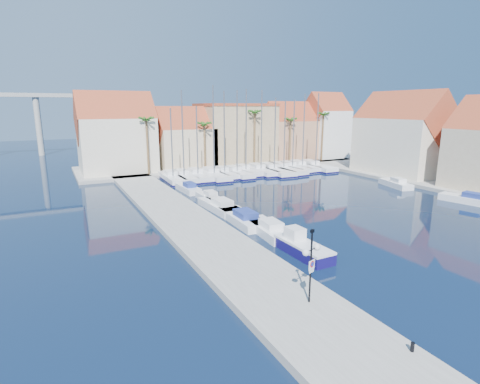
# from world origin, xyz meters

# --- Properties ---
(ground) EXTENTS (260.00, 260.00, 0.00)m
(ground) POSITION_xyz_m (0.00, 0.00, 0.00)
(ground) COLOR black
(ground) RESTS_ON ground
(quay_west) EXTENTS (6.00, 77.00, 0.50)m
(quay_west) POSITION_xyz_m (-9.00, 13.50, 0.25)
(quay_west) COLOR gray
(quay_west) RESTS_ON ground
(shore_north) EXTENTS (54.00, 16.00, 0.50)m
(shore_north) POSITION_xyz_m (10.00, 48.00, 0.25)
(shore_north) COLOR gray
(shore_north) RESTS_ON ground
(shore_east) EXTENTS (12.00, 60.00, 0.50)m
(shore_east) POSITION_xyz_m (32.00, 15.00, 0.25)
(shore_east) COLOR gray
(shore_east) RESTS_ON ground
(lamp_post) EXTENTS (1.42, 0.75, 4.36)m
(lamp_post) POSITION_xyz_m (-8.05, -3.82, 3.36)
(lamp_post) COLOR black
(lamp_post) RESTS_ON quay_west
(bollard) EXTENTS (0.18, 0.18, 0.45)m
(bollard) POSITION_xyz_m (-6.60, -9.52, 0.72)
(bollard) COLOR black
(bollard) RESTS_ON quay_west
(fishing_boat) EXTENTS (1.97, 5.59, 1.94)m
(fishing_boat) POSITION_xyz_m (-3.48, 3.12, 0.65)
(fishing_boat) COLOR #140D4F
(fishing_boat) RESTS_ON ground
(motorboat_west_0) EXTENTS (2.67, 6.77, 1.40)m
(motorboat_west_0) POSITION_xyz_m (-3.26, 8.55, 0.51)
(motorboat_west_0) COLOR white
(motorboat_west_0) RESTS_ON ground
(motorboat_west_1) EXTENTS (2.63, 7.44, 1.40)m
(motorboat_west_1) POSITION_xyz_m (-3.81, 12.54, 0.51)
(motorboat_west_1) COLOR white
(motorboat_west_1) RESTS_ON ground
(motorboat_west_2) EXTENTS (2.52, 7.26, 1.40)m
(motorboat_west_2) POSITION_xyz_m (-3.93, 17.86, 0.51)
(motorboat_west_2) COLOR white
(motorboat_west_2) RESTS_ON ground
(motorboat_west_3) EXTENTS (1.68, 5.17, 1.40)m
(motorboat_west_3) POSITION_xyz_m (-3.44, 22.12, 0.51)
(motorboat_west_3) COLOR white
(motorboat_west_3) RESTS_ON ground
(motorboat_west_4) EXTENTS (1.92, 5.58, 1.40)m
(motorboat_west_4) POSITION_xyz_m (-3.95, 28.37, 0.51)
(motorboat_west_4) COLOR white
(motorboat_west_4) RESTS_ON ground
(motorboat_east_0) EXTENTS (3.11, 6.32, 1.40)m
(motorboat_east_0) POSITION_xyz_m (24.02, 7.13, 0.51)
(motorboat_east_0) COLOR white
(motorboat_east_0) RESTS_ON ground
(motorboat_east_1) EXTENTS (3.31, 6.15, 1.40)m
(motorboat_east_1) POSITION_xyz_m (23.98, 17.75, 0.51)
(motorboat_east_1) COLOR white
(motorboat_east_1) RESTS_ON ground
(sailboat_0) EXTENTS (2.78, 9.23, 11.21)m
(sailboat_0) POSITION_xyz_m (-3.76, 36.40, 0.58)
(sailboat_0) COLOR white
(sailboat_0) RESTS_ON ground
(sailboat_1) EXTENTS (2.55, 9.16, 13.83)m
(sailboat_1) POSITION_xyz_m (-1.95, 36.50, 0.62)
(sailboat_1) COLOR white
(sailboat_1) RESTS_ON ground
(sailboat_2) EXTENTS (2.93, 9.57, 11.47)m
(sailboat_2) POSITION_xyz_m (0.42, 36.67, 0.58)
(sailboat_2) COLOR white
(sailboat_2) RESTS_ON ground
(sailboat_3) EXTENTS (3.11, 10.41, 14.63)m
(sailboat_3) POSITION_xyz_m (3.00, 36.15, 0.61)
(sailboat_3) COLOR white
(sailboat_3) RESTS_ON ground
(sailboat_4) EXTENTS (2.27, 8.41, 13.84)m
(sailboat_4) POSITION_xyz_m (4.99, 36.37, 0.64)
(sailboat_4) COLOR white
(sailboat_4) RESTS_ON ground
(sailboat_5) EXTENTS (2.56, 9.37, 13.94)m
(sailboat_5) POSITION_xyz_m (7.09, 36.04, 0.62)
(sailboat_5) COLOR white
(sailboat_5) RESTS_ON ground
(sailboat_6) EXTENTS (2.48, 8.75, 14.21)m
(sailboat_6) POSITION_xyz_m (9.21, 36.87, 0.64)
(sailboat_6) COLOR white
(sailboat_6) RESTS_ON ground
(sailboat_7) EXTENTS (3.05, 10.13, 14.08)m
(sailboat_7) POSITION_xyz_m (11.92, 36.45, 0.61)
(sailboat_7) COLOR white
(sailboat_7) RESTS_ON ground
(sailboat_8) EXTENTS (3.94, 12.02, 12.86)m
(sailboat_8) POSITION_xyz_m (14.23, 35.91, 0.57)
(sailboat_8) COLOR white
(sailboat_8) RESTS_ON ground
(sailboat_9) EXTENTS (3.73, 11.53, 12.42)m
(sailboat_9) POSITION_xyz_m (16.11, 35.88, 0.57)
(sailboat_9) COLOR white
(sailboat_9) RESTS_ON ground
(sailboat_10) EXTENTS (2.99, 9.73, 12.62)m
(sailboat_10) POSITION_xyz_m (18.44, 36.43, 0.59)
(sailboat_10) COLOR white
(sailboat_10) RESTS_ON ground
(sailboat_11) EXTENTS (2.58, 9.72, 13.59)m
(sailboat_11) POSITION_xyz_m (20.83, 36.66, 0.60)
(sailboat_11) COLOR white
(sailboat_11) RESTS_ON ground
(sailboat_12) EXTENTS (3.00, 10.74, 13.73)m
(sailboat_12) POSITION_xyz_m (23.07, 35.72, 0.59)
(sailboat_12) COLOR white
(sailboat_12) RESTS_ON ground
(building_0) EXTENTS (12.30, 9.00, 13.50)m
(building_0) POSITION_xyz_m (-10.00, 47.00, 6.52)
(building_0) COLOR beige
(building_0) RESTS_ON shore_north
(building_1) EXTENTS (10.30, 8.00, 11.00)m
(building_1) POSITION_xyz_m (2.00, 47.00, 5.30)
(building_1) COLOR #C7B08C
(building_1) RESTS_ON shore_north
(building_2) EXTENTS (14.20, 10.20, 11.50)m
(building_2) POSITION_xyz_m (13.00, 48.00, 6.26)
(building_2) COLOR tan
(building_2) RESTS_ON shore_north
(building_3) EXTENTS (10.30, 8.00, 12.00)m
(building_3) POSITION_xyz_m (25.00, 47.00, 5.86)
(building_3) COLOR tan
(building_3) RESTS_ON shore_north
(building_4) EXTENTS (8.30, 8.00, 14.00)m
(building_4) POSITION_xyz_m (34.00, 46.00, 6.97)
(building_4) COLOR white
(building_4) RESTS_ON shore_north
(building_6) EXTENTS (9.00, 14.30, 13.50)m
(building_6) POSITION_xyz_m (32.00, 24.00, 6.52)
(building_6) COLOR beige
(building_6) RESTS_ON shore_east
(palm_0) EXTENTS (2.60, 2.60, 10.15)m
(palm_0) POSITION_xyz_m (-6.00, 42.00, 9.08)
(palm_0) COLOR brown
(palm_0) RESTS_ON shore_north
(palm_1) EXTENTS (2.60, 2.60, 9.15)m
(palm_1) POSITION_xyz_m (4.00, 42.00, 8.14)
(palm_1) COLOR brown
(palm_1) RESTS_ON shore_north
(palm_2) EXTENTS (2.60, 2.60, 11.15)m
(palm_2) POSITION_xyz_m (14.00, 42.00, 10.02)
(palm_2) COLOR brown
(palm_2) RESTS_ON shore_north
(palm_3) EXTENTS (2.60, 2.60, 9.65)m
(palm_3) POSITION_xyz_m (22.00, 42.00, 8.61)
(palm_3) COLOR brown
(palm_3) RESTS_ON shore_north
(palm_4) EXTENTS (2.60, 2.60, 10.65)m
(palm_4) POSITION_xyz_m (30.00, 42.00, 9.55)
(palm_4) COLOR brown
(palm_4) RESTS_ON shore_north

